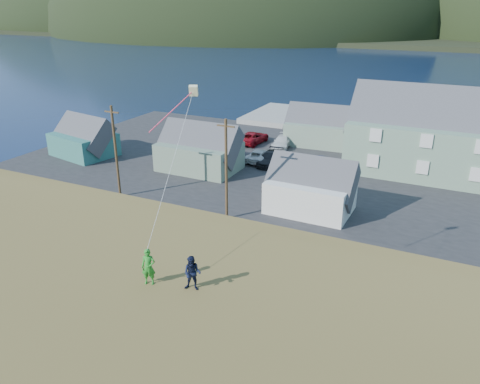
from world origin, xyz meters
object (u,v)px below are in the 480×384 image
Objects in this scene: wharf at (330,120)px; shed_white at (311,187)px; shed_teal at (83,138)px; kite_flyer_navy at (192,273)px; shed_palegreen_near at (199,149)px; shed_palegreen_far at (323,127)px; kite_flyer_green at (148,267)px.

wharf is 3.31× the size of shed_white.
shed_teal is 43.92m from kite_flyer_navy.
shed_palegreen_near is 0.92× the size of shed_palegreen_far.
wharf is at bearing 63.98° from shed_teal.
kite_flyer_green reaches higher than shed_white.
shed_palegreen_near reaches higher than shed_white.
kite_flyer_navy is (7.70, -45.79, 5.42)m from shed_palegreen_far.
wharf is 34.63m from shed_white.
wharf is at bearing 76.30° from shed_palegreen_near.
shed_teal is at bearing 116.84° from kite_flyer_green.
shed_teal is 30.63m from shed_palegreen_far.
shed_white is at bearing 4.03° from shed_teal.
shed_palegreen_far is (-5.08, 21.33, 0.13)m from shed_white.
shed_teal is at bearing -173.71° from shed_palegreen_near.
shed_palegreen_near is at bearing 96.79° from kite_flyer_green.
shed_white is at bearing 71.53° from kite_flyer_green.
kite_flyer_navy is (2.61, -24.47, 5.54)m from shed_white.
kite_flyer_navy is at bearing -59.13° from shed_palegreen_near.
shed_palegreen_near is 5.94× the size of kite_flyer_green.
shed_palegreen_far is at bearing 76.93° from kite_flyer_green.
kite_flyer_navy reaches higher than shed_palegreen_near.
wharf is at bearing 103.26° from shed_white.
shed_palegreen_near is at bearing -124.31° from shed_palegreen_far.
kite_flyer_navy reaches higher than shed_palegreen_far.
kite_flyer_green is (31.16, -28.87, 5.67)m from shed_teal.
shed_white is 25.50m from kite_flyer_green.
shed_teal reaches higher than wharf.
shed_palegreen_near reaches higher than wharf.
shed_white is at bearing -77.54° from wharf.
kite_flyer_navy is (10.08, -58.22, 7.48)m from wharf.
shed_palegreen_far is at bearing 45.98° from shed_teal.
kite_flyer_green is at bearing -85.59° from shed_palegreen_far.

